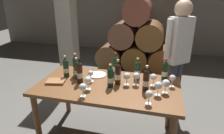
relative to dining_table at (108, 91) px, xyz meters
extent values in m
cube|color=gray|center=(0.00, 4.20, 0.73)|extent=(10.00, 0.24, 2.80)
cylinder|color=brown|center=(-0.63, 2.60, -0.37)|extent=(0.60, 0.90, 0.60)
cylinder|color=brown|center=(0.00, 2.60, -0.37)|extent=(0.60, 0.90, 0.60)
cylinder|color=brown|center=(0.63, 2.60, -0.37)|extent=(0.60, 0.90, 0.60)
cylinder|color=brown|center=(-0.32, 2.60, 0.18)|extent=(0.60, 0.90, 0.60)
cylinder|color=brown|center=(0.32, 2.60, 0.18)|extent=(0.60, 0.90, 0.60)
cylinder|color=brown|center=(0.00, 2.60, 0.72)|extent=(0.60, 0.90, 0.60)
cube|color=gray|center=(-1.30, 1.60, 0.63)|extent=(0.32, 0.32, 2.60)
cube|color=brown|center=(0.00, 0.00, 0.07)|extent=(1.70, 0.90, 0.04)
cylinder|color=brown|center=(-0.77, -0.39, -0.31)|extent=(0.07, 0.07, 0.72)
cylinder|color=brown|center=(-0.77, 0.39, -0.31)|extent=(0.07, 0.07, 0.72)
cylinder|color=brown|center=(0.77, 0.39, -0.31)|extent=(0.07, 0.07, 0.72)
cylinder|color=black|center=(0.45, -0.04, 0.20)|extent=(0.07, 0.07, 0.21)
sphere|color=black|center=(0.45, -0.04, 0.31)|extent=(0.07, 0.07, 0.07)
cylinder|color=black|center=(0.45, -0.04, 0.34)|extent=(0.03, 0.03, 0.07)
cylinder|color=silver|center=(0.45, -0.04, 0.38)|extent=(0.03, 0.03, 0.02)
cylinder|color=silver|center=(0.45, -0.04, 0.19)|extent=(0.07, 0.07, 0.06)
cylinder|color=black|center=(0.05, -0.05, 0.19)|extent=(0.07, 0.07, 0.20)
sphere|color=black|center=(0.05, -0.05, 0.30)|extent=(0.07, 0.07, 0.07)
cylinder|color=black|center=(0.05, -0.05, 0.32)|extent=(0.03, 0.03, 0.06)
cylinder|color=tan|center=(0.05, -0.05, 0.36)|extent=(0.03, 0.03, 0.02)
cylinder|color=silver|center=(0.05, -0.05, 0.18)|extent=(0.07, 0.07, 0.06)
cylinder|color=#19381E|center=(-0.59, 0.09, 0.19)|extent=(0.07, 0.07, 0.20)
sphere|color=#19381E|center=(-0.59, 0.09, 0.30)|extent=(0.07, 0.07, 0.07)
cylinder|color=#19381E|center=(-0.59, 0.09, 0.32)|extent=(0.03, 0.03, 0.06)
cylinder|color=tan|center=(-0.59, 0.09, 0.37)|extent=(0.03, 0.03, 0.02)
cylinder|color=silver|center=(-0.59, 0.09, 0.18)|extent=(0.07, 0.07, 0.06)
cylinder|color=black|center=(-0.34, -0.03, 0.20)|extent=(0.07, 0.07, 0.22)
sphere|color=black|center=(-0.34, -0.03, 0.32)|extent=(0.07, 0.07, 0.07)
cylinder|color=black|center=(-0.34, -0.03, 0.35)|extent=(0.03, 0.03, 0.07)
cylinder|color=black|center=(-0.34, -0.03, 0.39)|extent=(0.03, 0.03, 0.03)
cylinder|color=silver|center=(-0.34, -0.03, 0.19)|extent=(0.07, 0.07, 0.07)
cylinder|color=#19381E|center=(0.02, 0.29, 0.20)|extent=(0.07, 0.07, 0.22)
sphere|color=#19381E|center=(0.02, 0.29, 0.32)|extent=(0.07, 0.07, 0.07)
cylinder|color=#19381E|center=(0.02, 0.29, 0.35)|extent=(0.03, 0.03, 0.07)
cylinder|color=#B21E23|center=(0.02, 0.29, 0.39)|extent=(0.03, 0.03, 0.03)
cylinder|color=silver|center=(0.02, 0.29, 0.19)|extent=(0.07, 0.07, 0.07)
cylinder|color=black|center=(0.66, 0.30, 0.19)|extent=(0.07, 0.07, 0.20)
sphere|color=black|center=(0.66, 0.30, 0.30)|extent=(0.07, 0.07, 0.07)
cylinder|color=black|center=(0.66, 0.30, 0.32)|extent=(0.03, 0.03, 0.06)
cylinder|color=#B21E23|center=(0.66, 0.30, 0.36)|extent=(0.03, 0.03, 0.02)
cylinder|color=silver|center=(0.66, 0.30, 0.18)|extent=(0.07, 0.07, 0.06)
cylinder|color=#19381E|center=(-0.49, 0.16, 0.20)|extent=(0.07, 0.07, 0.21)
sphere|color=#19381E|center=(-0.49, 0.16, 0.31)|extent=(0.07, 0.07, 0.07)
cylinder|color=#19381E|center=(-0.49, 0.16, 0.34)|extent=(0.03, 0.03, 0.07)
cylinder|color=tan|center=(-0.49, 0.16, 0.38)|extent=(0.03, 0.03, 0.02)
cylinder|color=silver|center=(-0.49, 0.16, 0.19)|extent=(0.07, 0.07, 0.06)
cylinder|color=#19381E|center=(-0.42, 0.07, 0.19)|extent=(0.07, 0.07, 0.20)
sphere|color=#19381E|center=(-0.42, 0.07, 0.30)|extent=(0.07, 0.07, 0.07)
cylinder|color=#19381E|center=(-0.42, 0.07, 0.32)|extent=(0.03, 0.03, 0.06)
cylinder|color=silver|center=(-0.42, 0.07, 0.36)|extent=(0.03, 0.03, 0.02)
cylinder|color=silver|center=(-0.42, 0.07, 0.18)|extent=(0.07, 0.07, 0.06)
cylinder|color=#19381E|center=(0.32, 0.24, 0.19)|extent=(0.07, 0.07, 0.20)
sphere|color=#19381E|center=(0.32, 0.24, 0.30)|extent=(0.07, 0.07, 0.07)
cylinder|color=#19381E|center=(0.32, 0.24, 0.32)|extent=(0.03, 0.03, 0.06)
cylinder|color=gold|center=(0.32, 0.24, 0.36)|extent=(0.03, 0.03, 0.02)
cylinder|color=silver|center=(0.32, 0.24, 0.18)|extent=(0.07, 0.07, 0.06)
cylinder|color=black|center=(0.11, 0.05, 0.20)|extent=(0.07, 0.07, 0.22)
sphere|color=black|center=(0.11, 0.05, 0.31)|extent=(0.07, 0.07, 0.07)
cylinder|color=black|center=(0.11, 0.05, 0.34)|extent=(0.03, 0.03, 0.07)
cylinder|color=tan|center=(0.11, 0.05, 0.39)|extent=(0.03, 0.03, 0.02)
cylinder|color=silver|center=(0.11, 0.05, 0.19)|extent=(0.07, 0.07, 0.07)
cylinder|color=white|center=(-0.18, -0.34, 0.09)|extent=(0.06, 0.06, 0.00)
cylinder|color=white|center=(-0.18, -0.34, 0.13)|extent=(0.01, 0.01, 0.07)
sphere|color=white|center=(-0.18, -0.34, 0.20)|extent=(0.08, 0.08, 0.08)
cylinder|color=white|center=(0.22, 0.05, 0.09)|extent=(0.06, 0.06, 0.00)
cylinder|color=white|center=(0.22, 0.05, 0.13)|extent=(0.01, 0.01, 0.07)
sphere|color=white|center=(0.22, 0.05, 0.21)|extent=(0.08, 0.08, 0.08)
cylinder|color=white|center=(0.51, -0.32, 0.09)|extent=(0.06, 0.06, 0.00)
cylinder|color=white|center=(0.51, -0.32, 0.13)|extent=(0.01, 0.01, 0.07)
sphere|color=white|center=(0.51, -0.32, 0.20)|extent=(0.07, 0.07, 0.07)
cylinder|color=white|center=(0.59, -0.12, 0.09)|extent=(0.06, 0.06, 0.00)
cylinder|color=white|center=(0.59, -0.12, 0.13)|extent=(0.01, 0.01, 0.07)
sphere|color=white|center=(0.59, -0.12, 0.21)|extent=(0.08, 0.08, 0.08)
cylinder|color=white|center=(0.67, -0.04, 0.09)|extent=(0.06, 0.06, 0.00)
cylinder|color=white|center=(0.67, -0.04, 0.13)|extent=(0.01, 0.01, 0.07)
sphere|color=white|center=(0.67, -0.04, 0.21)|extent=(0.09, 0.09, 0.09)
cylinder|color=white|center=(0.33, 0.08, 0.09)|extent=(0.06, 0.06, 0.00)
cylinder|color=white|center=(0.33, 0.08, 0.13)|extent=(0.01, 0.01, 0.07)
sphere|color=white|center=(0.33, 0.08, 0.21)|extent=(0.08, 0.08, 0.08)
cylinder|color=white|center=(0.74, 0.14, 0.09)|extent=(0.06, 0.06, 0.00)
cylinder|color=white|center=(0.74, 0.14, 0.13)|extent=(0.01, 0.01, 0.07)
sphere|color=white|center=(0.74, 0.14, 0.20)|extent=(0.07, 0.07, 0.07)
cylinder|color=white|center=(-0.23, 0.03, 0.09)|extent=(0.06, 0.06, 0.00)
cylinder|color=white|center=(-0.23, 0.03, 0.13)|extent=(0.01, 0.01, 0.07)
sphere|color=white|center=(-0.23, 0.03, 0.20)|extent=(0.07, 0.07, 0.07)
cylinder|color=white|center=(-0.18, -0.18, 0.09)|extent=(0.06, 0.06, 0.00)
cylinder|color=white|center=(-0.18, -0.18, 0.13)|extent=(0.01, 0.01, 0.07)
sphere|color=white|center=(-0.18, -0.18, 0.21)|extent=(0.08, 0.08, 0.08)
cylinder|color=white|center=(0.53, 0.10, 0.09)|extent=(0.06, 0.06, 0.00)
cylinder|color=white|center=(0.53, 0.10, 0.13)|extent=(0.01, 0.01, 0.07)
sphere|color=white|center=(0.53, 0.10, 0.20)|extent=(0.08, 0.08, 0.08)
cube|color=#936038|center=(-0.63, -0.11, 0.11)|extent=(0.25, 0.20, 0.03)
cylinder|color=white|center=(-0.21, 0.23, 0.10)|extent=(0.24, 0.24, 0.01)
cylinder|color=#383842|center=(0.86, 0.79, -0.24)|extent=(0.11, 0.11, 0.85)
cylinder|color=#383842|center=(0.78, 0.71, -0.24)|extent=(0.11, 0.11, 0.85)
cube|color=silver|center=(0.82, 0.75, 0.51)|extent=(0.36, 0.35, 0.64)
cylinder|color=silver|center=(0.98, 0.89, 0.54)|extent=(0.08, 0.08, 0.54)
cylinder|color=silver|center=(0.67, 0.61, 0.54)|extent=(0.08, 0.08, 0.54)
sphere|color=tan|center=(0.82, 0.75, 0.93)|extent=(0.23, 0.23, 0.23)
camera|label=1|loc=(0.58, -2.05, 1.15)|focal=31.51mm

